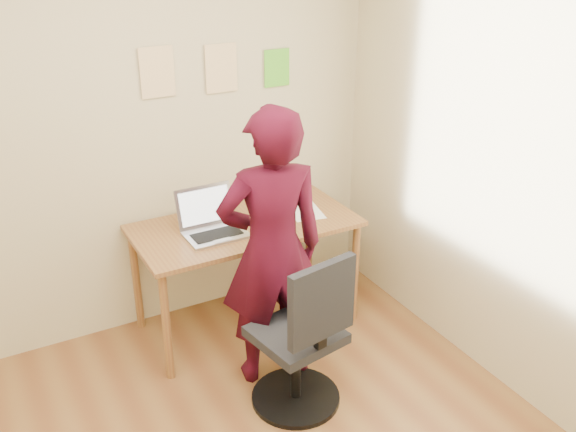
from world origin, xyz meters
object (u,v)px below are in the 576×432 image
phone (283,226)px  person (272,250)px  desk (245,236)px  laptop (212,225)px  office_chair (303,345)px

phone → person: bearing=-122.7°
phone → desk: bearing=142.9°
laptop → office_chair: 0.96m
desk → office_chair: (-0.08, -0.89, -0.24)m
person → desk: bearing=-87.6°
desk → person: bearing=-99.4°
laptop → phone: bearing=-18.7°
laptop → person: size_ratio=0.22×
desk → laptop: bearing=-174.1°
laptop → phone: 0.44m
phone → laptop: bearing=165.1°
laptop → office_chair: laptop is taller
laptop → phone: size_ratio=3.20×
desk → laptop: size_ratio=3.80×
person → office_chair: bearing=103.1°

